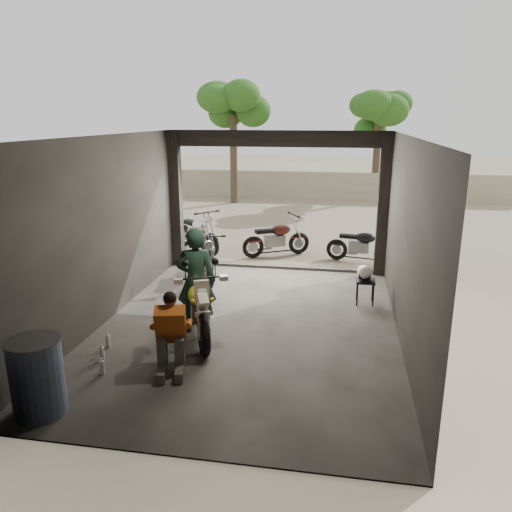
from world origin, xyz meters
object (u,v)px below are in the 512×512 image
(rider, at_px, (196,281))
(stool, at_px, (365,284))
(outside_bike_b, at_px, (276,236))
(main_bike, at_px, (198,302))
(oil_drum, at_px, (37,378))
(helmet, at_px, (365,272))
(left_bike, at_px, (208,255))
(sign_post, at_px, (417,190))
(mechanic, at_px, (170,336))
(outside_bike_c, at_px, (361,243))
(outside_bike_a, at_px, (197,230))

(rider, height_order, stool, rider)
(outside_bike_b, xyz_separation_m, rider, (-0.66, -4.92, 0.36))
(main_bike, height_order, oil_drum, main_bike)
(stool, bearing_deg, helmet, 117.92)
(left_bike, distance_m, helmet, 3.50)
(left_bike, bearing_deg, rider, -95.63)
(sign_post, bearing_deg, helmet, -117.44)
(main_bike, height_order, mechanic, main_bike)
(left_bike, distance_m, mechanic, 4.26)
(stool, distance_m, oil_drum, 5.97)
(mechanic, bearing_deg, outside_bike_c, 51.30)
(outside_bike_a, bearing_deg, oil_drum, -136.59)
(outside_bike_c, relative_size, rider, 0.83)
(mechanic, xyz_separation_m, helmet, (2.75, 3.23, 0.08))
(left_bike, bearing_deg, helmet, -33.59)
(outside_bike_b, relative_size, rider, 0.89)
(main_bike, relative_size, stool, 3.72)
(oil_drum, bearing_deg, main_bike, 62.76)
(outside_bike_a, bearing_deg, outside_bike_b, -52.65)
(helmet, bearing_deg, sign_post, 92.32)
(main_bike, xyz_separation_m, left_bike, (-0.65, 3.01, -0.06))
(outside_bike_c, relative_size, helmet, 4.85)
(stool, height_order, helmet, helmet)
(sign_post, bearing_deg, left_bike, -160.71)
(main_bike, height_order, outside_bike_a, main_bike)
(main_bike, distance_m, sign_post, 6.59)
(stool, bearing_deg, rider, -147.53)
(main_bike, bearing_deg, outside_bike_b, 60.07)
(left_bike, relative_size, sign_post, 0.62)
(outside_bike_c, height_order, stool, outside_bike_c)
(helmet, bearing_deg, outside_bike_a, 167.04)
(left_bike, relative_size, outside_bike_c, 1.09)
(stool, bearing_deg, outside_bike_c, 90.30)
(outside_bike_c, distance_m, helmet, 2.87)
(outside_bike_c, bearing_deg, outside_bike_a, 96.99)
(outside_bike_c, bearing_deg, oil_drum, 163.39)
(rider, relative_size, sign_post, 0.68)
(mechanic, bearing_deg, left_bike, 83.82)
(mechanic, xyz_separation_m, stool, (2.77, 3.18, -0.14))
(left_bike, xyz_separation_m, outside_bike_a, (-0.91, 2.24, 0.02))
(main_bike, distance_m, mechanic, 1.21)
(outside_bike_a, relative_size, helmet, 5.52)
(outside_bike_a, distance_m, oil_drum, 7.72)
(outside_bike_c, xyz_separation_m, stool, (0.02, -2.92, -0.09))
(outside_bike_b, bearing_deg, main_bike, 144.49)
(left_bike, height_order, outside_bike_b, left_bike)
(rider, bearing_deg, mechanic, 81.22)
(main_bike, xyz_separation_m, helmet, (2.71, 2.02, 0.02))
(oil_drum, relative_size, sign_post, 0.37)
(main_bike, relative_size, outside_bike_b, 1.15)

